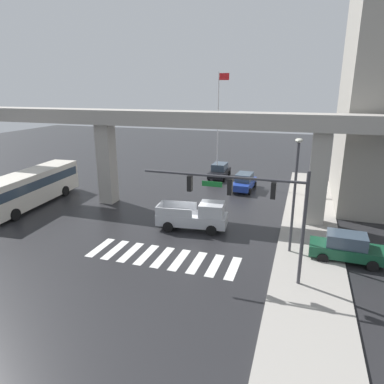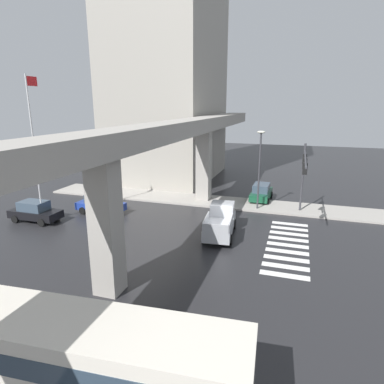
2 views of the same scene
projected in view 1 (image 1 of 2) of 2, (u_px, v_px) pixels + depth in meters
name	position (u px, v px, depth m)	size (l,w,h in m)	color
ground_plane	(190.00, 227.00, 26.09)	(120.00, 120.00, 0.00)	#232326
crosswalk_stripes	(163.00, 257.00, 21.33)	(9.35, 2.80, 0.01)	silver
elevated_overpass	(203.00, 127.00, 27.15)	(53.00, 2.32, 8.26)	#9E9991
sidewalk_east	(309.00, 229.00, 25.34)	(4.00, 36.00, 0.15)	#9E9991
pickup_truck	(196.00, 216.00, 25.36)	(5.27, 2.49, 2.08)	#A8AAAF
city_bus	(31.00, 186.00, 30.59)	(3.35, 10.95, 2.99)	beige
sedan_black	(219.00, 171.00, 39.96)	(1.98, 4.31, 1.72)	black
sedan_blue	(244.00, 182.00, 35.28)	(2.16, 4.40, 1.72)	#1E3899
sedan_dark_green	(347.00, 248.00, 20.70)	(4.36, 2.08, 1.72)	#14472D
traffic_signal_mast	(251.00, 199.00, 17.77)	(8.69, 0.32, 6.20)	#38383D
street_lamp_near_corner	(295.00, 183.00, 20.58)	(0.44, 0.70, 7.24)	#38383D
flagpole	(219.00, 120.00, 37.55)	(1.16, 0.12, 11.66)	silver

